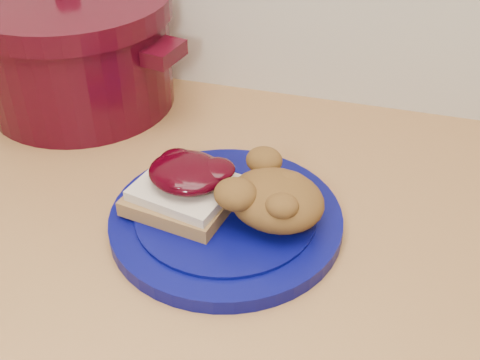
# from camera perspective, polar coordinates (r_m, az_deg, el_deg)

# --- Properties ---
(plate) EXTENTS (0.31, 0.31, 0.02)m
(plate) POSITION_cam_1_polar(r_m,az_deg,el_deg) (0.65, -1.34, -3.80)
(plate) COLOR #060855
(plate) RESTS_ON wood_countertop
(sandwich) EXTENTS (0.12, 0.11, 0.05)m
(sandwich) POSITION_cam_1_polar(r_m,az_deg,el_deg) (0.64, -5.27, -0.59)
(sandwich) COLOR olive
(sandwich) RESTS_ON plate
(stuffing_mound) EXTENTS (0.12, 0.11, 0.05)m
(stuffing_mound) POSITION_cam_1_polar(r_m,az_deg,el_deg) (0.62, 3.45, -1.89)
(stuffing_mound) COLOR brown
(stuffing_mound) RESTS_ON plate
(dutch_oven) EXTENTS (0.33, 0.32, 0.18)m
(dutch_oven) POSITION_cam_1_polar(r_m,az_deg,el_deg) (0.88, -15.26, 11.85)
(dutch_oven) COLOR #390510
(dutch_oven) RESTS_ON wood_countertop
(pepper_grinder) EXTENTS (0.07, 0.07, 0.13)m
(pepper_grinder) POSITION_cam_1_polar(r_m,az_deg,el_deg) (0.88, -12.19, 11.42)
(pepper_grinder) COLOR black
(pepper_grinder) RESTS_ON wood_countertop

